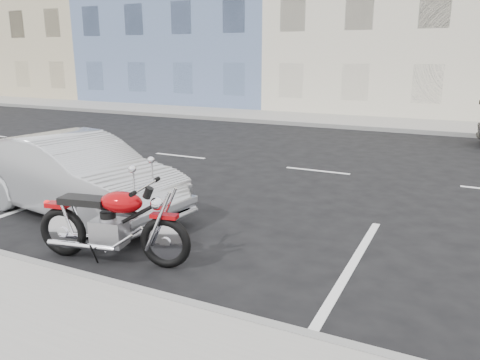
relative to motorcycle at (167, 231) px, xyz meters
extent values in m
plane|color=black|center=(2.19, 6.13, -0.52)|extent=(120.00, 120.00, 0.00)
cube|color=gray|center=(-2.81, 14.83, -0.44)|extent=(80.00, 3.40, 0.15)
cube|color=gray|center=(-2.81, 13.13, -0.44)|extent=(80.00, 0.12, 0.16)
cube|color=tan|center=(-23.81, 22.43, 5.48)|extent=(12.00, 12.00, 12.00)
torus|color=black|center=(0.75, 0.15, -0.18)|extent=(0.72, 0.26, 0.71)
torus|color=black|center=(-0.76, -0.15, -0.18)|extent=(0.72, 0.26, 0.71)
cube|color=#9D0509|center=(0.75, 0.15, 0.20)|extent=(0.38, 0.21, 0.05)
cube|color=#9D0509|center=(-0.80, -0.16, 0.22)|extent=(0.35, 0.23, 0.06)
cube|color=gray|center=(-0.05, -0.01, -0.11)|extent=(0.50, 0.40, 0.36)
ellipsoid|color=#9D0509|center=(0.16, 0.03, 0.33)|extent=(0.65, 0.47, 0.29)
cube|color=black|center=(-0.39, -0.08, 0.31)|extent=(0.70, 0.40, 0.10)
cylinder|color=silver|center=(0.51, 0.10, 0.58)|extent=(0.19, 0.74, 0.04)
sphere|color=silver|center=(0.66, 0.13, 0.36)|extent=(0.18, 0.18, 0.18)
cylinder|color=silver|center=(-0.36, -0.23, -0.28)|extent=(1.01, 0.28, 0.09)
cylinder|color=silver|center=(-0.42, 0.07, -0.28)|extent=(1.01, 0.28, 0.09)
cylinder|color=silver|center=(0.70, 0.14, 0.14)|extent=(0.41, 0.13, 0.84)
cylinder|color=black|center=(0.18, 0.04, 0.07)|extent=(0.85, 0.22, 0.52)
imported|color=#ACAFB3|center=(-2.71, 1.15, 0.19)|extent=(4.45, 2.07, 1.41)
camera|label=1|loc=(3.37, -4.73, 2.23)|focal=35.00mm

